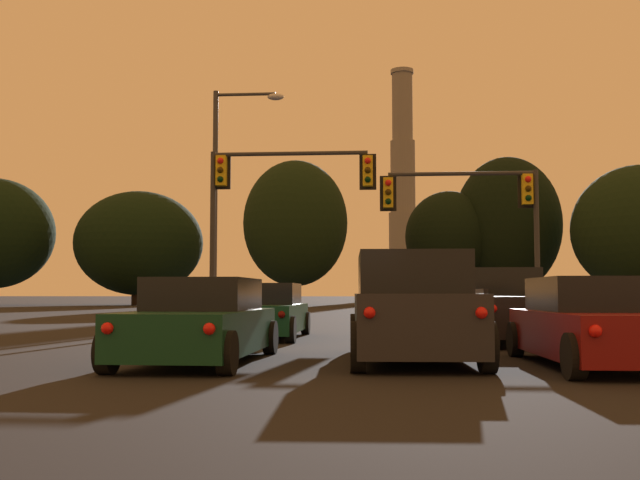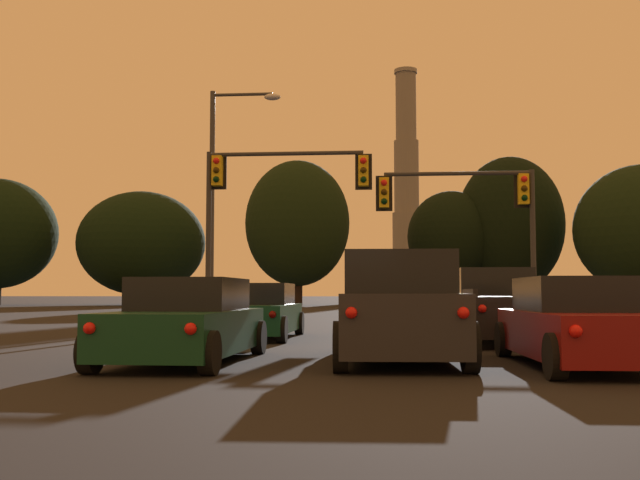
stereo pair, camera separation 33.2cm
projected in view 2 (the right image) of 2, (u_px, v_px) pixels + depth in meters
name	position (u px, v px, depth m)	size (l,w,h in m)	color
suv_center_lane_second	(397.00, 309.00, 12.88)	(2.27, 4.97, 1.86)	#232328
sedan_left_lane_second	(187.00, 323.00, 12.66)	(2.06, 4.73, 1.43)	#0F3823
sedan_right_lane_second	(580.00, 325.00, 11.89)	(2.09, 4.74, 1.43)	maroon
pickup_truck_right_lane_front	(502.00, 308.00, 18.12)	(2.25, 5.53, 1.82)	black
sedan_left_lane_front	(258.00, 312.00, 19.49)	(1.99, 4.71, 1.43)	#0F3823
traffic_light_overhead_right	(478.00, 207.00, 25.65)	(5.53, 0.50, 5.39)	#2D2D30
traffic_light_overhead_left	(263.00, 192.00, 25.76)	(5.85, 0.50, 6.08)	#2D2D30
street_lamp	(222.00, 182.00, 28.75)	(2.76, 0.36, 9.00)	#38383A
smokestack	(407.00, 208.00, 133.51)	(8.19, 8.19, 41.58)	slate
treeline_far_right	(451.00, 237.00, 74.18)	(8.69, 7.82, 11.34)	black
treeline_center_left	(510.00, 225.00, 74.48)	(10.62, 9.56, 14.83)	black
treeline_right_mid	(297.00, 223.00, 72.75)	(10.16, 9.14, 14.13)	black
treeline_far_left	(141.00, 243.00, 75.45)	(12.89, 11.60, 11.46)	black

